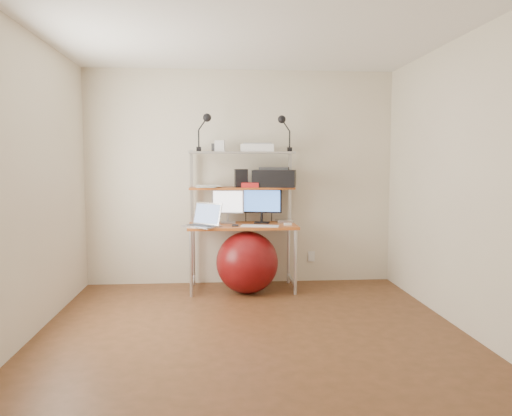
# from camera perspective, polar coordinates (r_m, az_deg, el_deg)

# --- Properties ---
(room) EXTENTS (3.60, 3.60, 3.60)m
(room) POSITION_cam_1_polar(r_m,az_deg,el_deg) (4.09, -0.53, 2.71)
(room) COLOR brown
(room) RESTS_ON ground
(computer_desk) EXTENTS (1.20, 0.60, 1.57)m
(computer_desk) POSITION_cam_1_polar(r_m,az_deg,el_deg) (5.61, -1.60, 0.37)
(computer_desk) COLOR #C35A25
(computer_desk) RESTS_ON ground
(desktop) EXTENTS (1.20, 0.60, 0.00)m
(desktop) POSITION_cam_1_polar(r_m,az_deg,el_deg) (5.57, -1.56, -1.89)
(desktop) COLOR #C35A25
(desktop) RESTS_ON computer_desk
(mid_shelf) EXTENTS (1.18, 0.34, 0.00)m
(mid_shelf) POSITION_cam_1_polar(r_m,az_deg,el_deg) (5.66, -1.64, 2.40)
(mid_shelf) COLOR #C35A25
(mid_shelf) RESTS_ON computer_desk
(top_shelf) EXTENTS (1.18, 0.34, 0.00)m
(top_shelf) POSITION_cam_1_polar(r_m,az_deg,el_deg) (5.66, -1.65, 6.45)
(top_shelf) COLOR silver
(top_shelf) RESTS_ON computer_desk
(floor) EXTENTS (3.60, 3.60, 0.00)m
(floor) POSITION_cam_1_polar(r_m,az_deg,el_deg) (4.33, -0.52, -14.05)
(floor) COLOR brown
(floor) RESTS_ON ground
(wall_outlet) EXTENTS (0.08, 0.01, 0.12)m
(wall_outlet) POSITION_cam_1_polar(r_m,az_deg,el_deg) (6.08, 6.34, -5.52)
(wall_outlet) COLOR white
(wall_outlet) RESTS_ON room
(monitor_silver) EXTENTS (0.37, 0.14, 0.41)m
(monitor_silver) POSITION_cam_1_polar(r_m,az_deg,el_deg) (5.69, -3.23, 0.46)
(monitor_silver) COLOR #A6A5AA
(monitor_silver) RESTS_ON desktop
(monitor_black) EXTENTS (0.46, 0.16, 0.46)m
(monitor_black) POSITION_cam_1_polar(r_m,az_deg,el_deg) (5.68, 0.66, 0.58)
(monitor_black) COLOR black
(monitor_black) RESTS_ON desktop
(laptop) EXTENTS (0.47, 0.46, 0.32)m
(laptop) POSITION_cam_1_polar(r_m,az_deg,el_deg) (5.41, -5.92, -1.54)
(laptop) COLOR #B9B9BE
(laptop) RESTS_ON desktop
(keyboard) EXTENTS (0.42, 0.21, 0.01)m
(keyboard) POSITION_cam_1_polar(r_m,az_deg,el_deg) (5.39, 0.45, -2.06)
(keyboard) COLOR white
(keyboard) RESTS_ON desktop
(mouse) EXTENTS (0.09, 0.06, 0.02)m
(mouse) POSITION_cam_1_polar(r_m,az_deg,el_deg) (5.51, 3.65, -1.86)
(mouse) COLOR white
(mouse) RESTS_ON desktop
(mac_mini) EXTENTS (0.19, 0.19, 0.03)m
(mac_mini) POSITION_cam_1_polar(r_m,az_deg,el_deg) (5.75, 3.27, -1.50)
(mac_mini) COLOR #B9B9BE
(mac_mini) RESTS_ON desktop
(phone) EXTENTS (0.08, 0.13, 0.01)m
(phone) POSITION_cam_1_polar(r_m,az_deg,el_deg) (5.45, -2.38, -2.00)
(phone) COLOR black
(phone) RESTS_ON desktop
(printer) EXTENTS (0.53, 0.41, 0.23)m
(printer) POSITION_cam_1_polar(r_m,az_deg,el_deg) (5.68, 2.10, 3.47)
(printer) COLOR black
(printer) RESTS_ON mid_shelf
(nas_cube) EXTENTS (0.15, 0.15, 0.20)m
(nas_cube) POSITION_cam_1_polar(r_m,az_deg,el_deg) (5.66, -1.71, 3.43)
(nas_cube) COLOR black
(nas_cube) RESTS_ON mid_shelf
(red_box) EXTENTS (0.20, 0.14, 0.05)m
(red_box) POSITION_cam_1_polar(r_m,az_deg,el_deg) (5.59, -0.71, 2.64)
(red_box) COLOR red
(red_box) RESTS_ON mid_shelf
(scanner) EXTENTS (0.40, 0.28, 0.10)m
(scanner) POSITION_cam_1_polar(r_m,az_deg,el_deg) (5.65, 0.19, 6.92)
(scanner) COLOR white
(scanner) RESTS_ON top_shelf
(box_white) EXTENTS (0.12, 0.11, 0.12)m
(box_white) POSITION_cam_1_polar(r_m,az_deg,el_deg) (5.65, -4.15, 7.07)
(box_white) COLOR white
(box_white) RESTS_ON top_shelf
(box_grey) EXTENTS (0.11, 0.11, 0.09)m
(box_grey) POSITION_cam_1_polar(r_m,az_deg,el_deg) (5.68, -4.54, 6.89)
(box_grey) COLOR #2F2F32
(box_grey) RESTS_ON top_shelf
(clip_lamp_left) EXTENTS (0.17, 0.09, 0.42)m
(clip_lamp_left) POSITION_cam_1_polar(r_m,az_deg,el_deg) (5.60, -5.82, 9.55)
(clip_lamp_left) COLOR black
(clip_lamp_left) RESTS_ON top_shelf
(clip_lamp_right) EXTENTS (0.16, 0.09, 0.41)m
(clip_lamp_right) POSITION_cam_1_polar(r_m,az_deg,el_deg) (5.67, 3.16, 9.43)
(clip_lamp_right) COLOR black
(clip_lamp_right) RESTS_ON top_shelf
(exercise_ball) EXTENTS (0.68, 0.68, 0.68)m
(exercise_ball) POSITION_cam_1_polar(r_m,az_deg,el_deg) (5.49, -1.01, -6.23)
(exercise_ball) COLOR maroon
(exercise_ball) RESTS_ON floor
(paper_stack) EXTENTS (0.36, 0.42, 0.02)m
(paper_stack) POSITION_cam_1_polar(r_m,az_deg,el_deg) (5.65, -5.53, 2.49)
(paper_stack) COLOR white
(paper_stack) RESTS_ON mid_shelf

